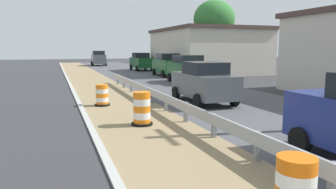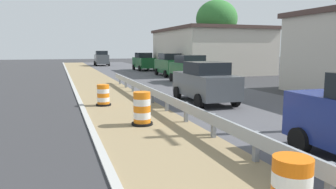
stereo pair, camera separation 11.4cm
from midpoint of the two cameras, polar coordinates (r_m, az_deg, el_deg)
traffic_barrel_close at (r=10.65m, az=-5.01°, el=-2.79°), size 0.72×0.72×1.12m
traffic_barrel_mid at (r=14.50m, az=-11.94°, el=-0.32°), size 0.68×0.68×0.95m
car_lead_near_lane at (r=15.06m, az=6.20°, el=2.19°), size 2.03×4.12×1.92m
car_trailing_near_lane at (r=29.59m, az=-0.15°, el=5.36°), size 2.08×4.19×2.09m
car_lead_far_lane at (r=48.46m, az=-12.42°, el=6.36°), size 2.19×4.20×2.19m
car_mid_far_lane at (r=37.37m, az=-4.91°, el=5.90°), size 2.04×4.20×2.05m
car_distant_a at (r=23.83m, az=3.53°, el=4.60°), size 2.23×4.20×2.05m
roadside_shop_far at (r=34.44m, az=6.78°, el=7.83°), size 9.29×12.16×4.61m
tree_roadside at (r=30.31m, az=8.15°, el=13.20°), size 3.79×3.79×6.93m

